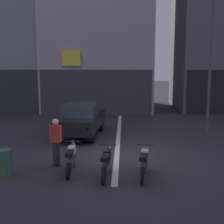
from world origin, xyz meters
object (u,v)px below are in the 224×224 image
at_px(motorcycle_black_row_left_mid, 106,163).
at_px(motorcycle_silver_row_centre, 144,163).
at_px(motorcycle_white_row_leftmost, 71,159).
at_px(person_by_motorcycles, 56,142).
at_px(car_black_crossing_near, 82,118).
at_px(street_lamp, 211,47).
at_px(trash_bin, 5,163).

bearing_deg(motorcycle_black_row_left_mid, motorcycle_silver_row_centre, 2.50).
distance_m(motorcycle_white_row_leftmost, person_by_motorcycles, 0.95).
distance_m(car_black_crossing_near, motorcycle_white_row_leftmost, 5.09).
relative_size(street_lamp, motorcycle_silver_row_centre, 4.40).
height_order(car_black_crossing_near, motorcycle_black_row_left_mid, car_black_crossing_near).
distance_m(motorcycle_white_row_leftmost, trash_bin, 2.06).
bearing_deg(motorcycle_black_row_left_mid, person_by_motorcycles, 152.04).
distance_m(street_lamp, motorcycle_white_row_leftmost, 9.40).
xyz_separation_m(street_lamp, person_by_motorcycles, (-6.66, -5.43, -3.55)).
distance_m(car_black_crossing_near, street_lamp, 7.38).
height_order(car_black_crossing_near, motorcycle_silver_row_centre, car_black_crossing_near).
height_order(street_lamp, trash_bin, street_lamp).
relative_size(car_black_crossing_near, trash_bin, 4.96).
bearing_deg(motorcycle_silver_row_centre, motorcycle_black_row_left_mid, -177.50).
bearing_deg(trash_bin, street_lamp, 38.42).
bearing_deg(motorcycle_white_row_leftmost, car_black_crossing_near, 94.27).
height_order(motorcycle_white_row_leftmost, motorcycle_silver_row_centre, same).
relative_size(car_black_crossing_near, person_by_motorcycles, 2.53).
height_order(motorcycle_white_row_leftmost, person_by_motorcycles, person_by_motorcycles).
distance_m(motorcycle_black_row_left_mid, trash_bin, 3.20).
bearing_deg(trash_bin, motorcycle_silver_row_centre, 0.92).
height_order(motorcycle_white_row_leftmost, trash_bin, motorcycle_white_row_leftmost).
bearing_deg(street_lamp, motorcycle_black_row_left_mid, -127.33).
xyz_separation_m(car_black_crossing_near, person_by_motorcycles, (-0.24, -4.46, -0.03)).
height_order(motorcycle_silver_row_centre, trash_bin, motorcycle_silver_row_centre).
relative_size(motorcycle_silver_row_centre, person_by_motorcycles, 0.99).
xyz_separation_m(street_lamp, motorcycle_silver_row_centre, (-3.69, -6.33, -3.95)).
xyz_separation_m(car_black_crossing_near, motorcycle_white_row_leftmost, (0.38, -5.06, -0.43)).
bearing_deg(motorcycle_silver_row_centre, person_by_motorcycles, 163.11).
xyz_separation_m(car_black_crossing_near, street_lamp, (6.42, 0.96, 3.52)).
relative_size(car_black_crossing_near, motorcycle_silver_row_centre, 2.54).
xyz_separation_m(street_lamp, motorcycle_black_row_left_mid, (-4.87, -6.38, -3.95)).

